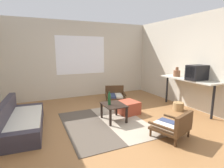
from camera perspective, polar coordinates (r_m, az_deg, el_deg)
name	(u,v)px	position (r m, az deg, el deg)	size (l,w,h in m)	color
ground_plane	(118,127)	(4.06, 2.04, -13.84)	(7.80, 7.80, 0.00)	olive
far_wall_with_window	(81,60)	(6.58, -10.04, 7.70)	(5.60, 0.13, 2.70)	beige
side_wall_right	(197,63)	(5.63, 25.75, 6.27)	(0.12, 6.60, 2.70)	beige
area_rug	(105,123)	(4.26, -2.21, -12.56)	(1.83, 2.23, 0.01)	#4C4238
couch	(20,122)	(4.31, -27.61, -10.73)	(0.92, 1.91, 0.65)	#38333D
coffee_table	(114,108)	(4.31, 0.53, -7.60)	(0.50, 0.63, 0.42)	black
armchair_by_window	(115,95)	(5.94, 1.01, -3.43)	(0.80, 0.78, 0.50)	#472D19
armchair_striped_foreground	(174,126)	(3.72, 19.27, -12.57)	(0.79, 0.78, 0.55)	#472D19
ottoman_orange	(128,108)	(4.84, 5.13, -7.57)	(0.52, 0.52, 0.34)	#993D28
console_shelf	(188,82)	(5.45, 23.27, 0.68)	(0.48, 1.75, 0.91)	beige
crt_television	(197,73)	(5.23, 25.70, 3.34)	(0.51, 0.35, 0.40)	black
clay_vase	(177,73)	(5.72, 20.19, 3.35)	(0.20, 0.20, 0.29)	brown
glass_bottle	(109,99)	(4.22, -0.86, -4.90)	(0.07, 0.07, 0.32)	#194723
wicker_basket	(178,106)	(5.43, 20.61, -6.77)	(0.30, 0.30, 0.23)	#9E7A4C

